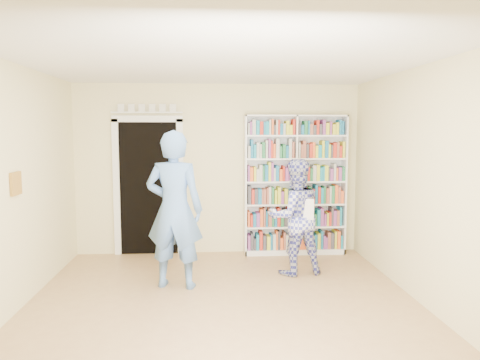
{
  "coord_description": "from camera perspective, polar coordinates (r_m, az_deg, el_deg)",
  "views": [
    {
      "loc": [
        -0.17,
        -4.96,
        1.97
      ],
      "look_at": [
        0.24,
        0.9,
        1.35
      ],
      "focal_mm": 35.0,
      "sensor_mm": 36.0,
      "label": 1
    }
  ],
  "objects": [
    {
      "name": "wall_left",
      "position": [
        5.41,
        -26.6,
        -1.16
      ],
      "size": [
        0.0,
        5.0,
        5.0
      ],
      "primitive_type": "plane",
      "rotation": [
        1.57,
        0.0,
        1.57
      ],
      "color": "beige",
      "rests_on": "floor"
    },
    {
      "name": "paper_sheet",
      "position": [
        6.23,
        8.1,
        -3.56
      ],
      "size": [
        0.19,
        0.06,
        0.28
      ],
      "primitive_type": "cube",
      "rotation": [
        0.0,
        0.0,
        -0.25
      ],
      "color": "white",
      "rests_on": "man_plaid"
    },
    {
      "name": "ceiling",
      "position": [
        5.01,
        -2.1,
        14.43
      ],
      "size": [
        5.0,
        5.0,
        0.0
      ],
      "primitive_type": "plane",
      "rotation": [
        3.14,
        0.0,
        0.0
      ],
      "color": "white",
      "rests_on": "wall_back"
    },
    {
      "name": "man_plaid",
      "position": [
        6.45,
        6.7,
        -4.49
      ],
      "size": [
        0.87,
        0.73,
        1.59
      ],
      "primitive_type": "imported",
      "rotation": [
        0.0,
        0.0,
        3.32
      ],
      "color": "#33389E",
      "rests_on": "floor"
    },
    {
      "name": "wall_right",
      "position": [
        5.55,
        21.86,
        -0.79
      ],
      "size": [
        0.0,
        5.0,
        5.0
      ],
      "primitive_type": "plane",
      "rotation": [
        1.57,
        0.0,
        -1.57
      ],
      "color": "beige",
      "rests_on": "floor"
    },
    {
      "name": "wall_art",
      "position": [
        5.58,
        -25.65,
        -0.4
      ],
      "size": [
        0.03,
        0.25,
        0.25
      ],
      "primitive_type": "cube",
      "color": "brown",
      "rests_on": "wall_left"
    },
    {
      "name": "floor",
      "position": [
        5.34,
        -1.99,
        -15.6
      ],
      "size": [
        5.0,
        5.0,
        0.0
      ],
      "primitive_type": "plane",
      "color": "#A3784F",
      "rests_on": "ground"
    },
    {
      "name": "bookshelf",
      "position": [
        7.48,
        6.71,
        -0.53
      ],
      "size": [
        1.61,
        0.3,
        2.21
      ],
      "rotation": [
        0.0,
        0.0,
        0.04
      ],
      "color": "white",
      "rests_on": "floor"
    },
    {
      "name": "man_blue",
      "position": [
        5.89,
        -8.0,
        -3.6
      ],
      "size": [
        0.8,
        0.61,
        1.98
      ],
      "primitive_type": "imported",
      "rotation": [
        0.0,
        0.0,
        2.94
      ],
      "color": "#5680C1",
      "rests_on": "floor"
    },
    {
      "name": "wall_back",
      "position": [
        7.48,
        -2.71,
        1.3
      ],
      "size": [
        4.5,
        0.0,
        4.5
      ],
      "primitive_type": "plane",
      "rotation": [
        1.57,
        0.0,
        0.0
      ],
      "color": "beige",
      "rests_on": "floor"
    },
    {
      "name": "doorway",
      "position": [
        7.53,
        -11.09,
        -0.07
      ],
      "size": [
        1.1,
        0.08,
        2.43
      ],
      "color": "black",
      "rests_on": "floor"
    }
  ]
}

